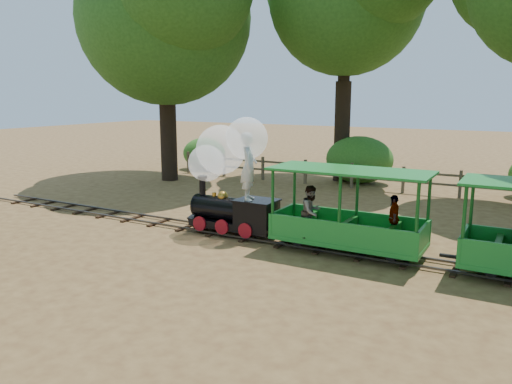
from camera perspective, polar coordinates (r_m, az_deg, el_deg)
The scene contains 8 objects.
ground at distance 12.48m, azimuth 3.29°, elevation -5.86°, with size 90.00×90.00×0.00m, color #9F7B44.
track at distance 12.46m, azimuth 3.29°, elevation -5.56°, with size 22.00×1.00×0.10m.
locomotive at distance 12.97m, azimuth -3.26°, elevation 2.80°, with size 2.75×1.29×3.15m.
carriage_front at distance 11.66m, azimuth 10.20°, elevation -3.27°, with size 3.61×1.48×1.88m.
oak_nw at distance 22.02m, azimuth -10.36°, elevation 19.91°, with size 8.85×7.79×10.26m.
fence at distance 19.69m, azimuth 13.66°, elevation 1.84°, with size 18.10×0.10×1.00m.
shrub_west at distance 24.74m, azimuth -5.93°, elevation 4.39°, with size 2.24×1.73×1.55m, color #2D6B1E.
shrub_mid_w at distance 21.19m, azimuth 11.72°, elevation 3.64°, with size 2.82×2.17×1.95m, color #2D6B1E.
Camera 1 is at (5.24, -10.73, 3.63)m, focal length 35.00 mm.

